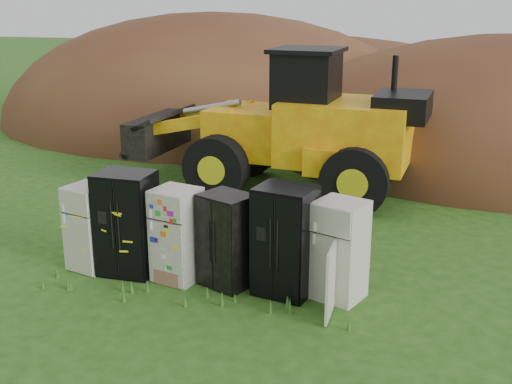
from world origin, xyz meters
TOP-DOWN VIEW (x-y plane):
  - ground at (0.00, 0.00)m, footprint 120.00×120.00m
  - fridge_leftmost at (-2.42, 0.04)m, footprint 0.88×0.86m
  - fridge_black_side at (-1.64, 0.04)m, footprint 1.03×0.82m
  - fridge_sticker at (-0.61, -0.00)m, footprint 0.93×0.88m
  - fridge_dark_mid at (0.34, 0.02)m, footprint 1.10×1.02m
  - fridge_black_right at (1.41, -0.02)m, footprint 1.12×1.00m
  - fridge_open_door at (2.37, 0.04)m, footprint 1.01×0.97m
  - wheel_loader at (-0.37, 6.02)m, footprint 8.06×3.78m
  - dirt_mound_left at (-4.86, 14.38)m, footprint 17.92×13.44m
  - dirt_mound_back at (-1.13, 18.62)m, footprint 18.14×12.10m

SIDE VIEW (x-z plane):
  - ground at x=0.00m, z-range 0.00..0.00m
  - dirt_mound_left at x=-4.86m, z-range -4.43..4.43m
  - dirt_mound_back at x=-1.13m, z-range -3.31..3.31m
  - fridge_leftmost at x=-2.42m, z-range 0.00..1.65m
  - fridge_dark_mid at x=0.34m, z-range 0.00..1.72m
  - fridge_sticker at x=-0.61m, z-range 0.00..1.75m
  - fridge_open_door at x=2.37m, z-range 0.00..1.76m
  - fridge_black_right at x=1.41m, z-range 0.00..1.95m
  - fridge_black_side at x=-1.64m, z-range 0.00..1.97m
  - wheel_loader at x=-0.37m, z-range 0.00..3.79m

